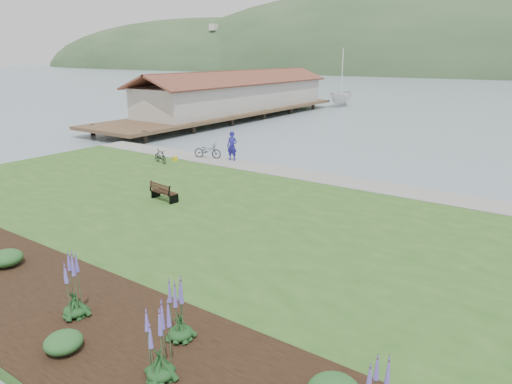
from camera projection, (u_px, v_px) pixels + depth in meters
ground at (225, 212)px, 21.50m from camera, size 600.00×600.00×0.00m
lawn at (196, 221)px, 19.87m from camera, size 34.00×20.00×0.40m
shoreline_path at (298, 174)px, 26.81m from camera, size 34.00×2.20×0.03m
garden_bed at (82, 320)px, 12.03m from camera, size 24.00×4.40×0.04m
pier_pavilion at (237, 95)px, 53.30m from camera, size 8.00×36.00×5.40m
park_bench at (163, 192)px, 21.80m from camera, size 1.55×0.79×0.92m
person at (232, 144)px, 29.85m from camera, size 0.92×0.70×2.29m
bicycle_a at (208, 151)px, 30.81m from camera, size 1.22×2.04×1.01m
bicycle_b at (160, 156)px, 29.45m from camera, size 0.78×1.53×0.88m
sailboat at (340, 106)px, 65.63m from camera, size 10.40×10.56×25.65m
pannier at (175, 159)px, 30.02m from camera, size 0.29×0.35×0.33m
echium_0 at (72, 286)px, 11.93m from camera, size 0.62×0.62×2.09m
echium_1 at (179, 312)px, 10.99m from camera, size 0.62×0.62×1.84m
echium_2 at (159, 347)px, 9.60m from camera, size 0.62×0.62×1.88m
shrub_0 at (6, 258)px, 15.03m from camera, size 1.04×1.04×0.52m
shrub_1 at (63, 342)px, 10.69m from camera, size 0.89×0.89×0.45m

